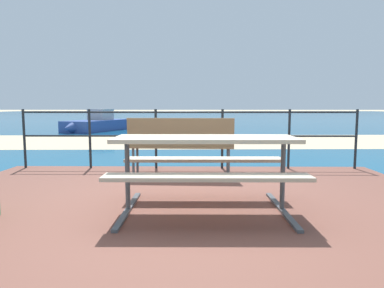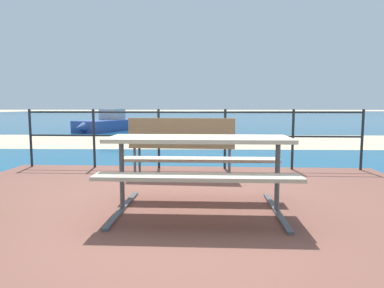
% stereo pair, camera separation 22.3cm
% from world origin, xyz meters
% --- Properties ---
extents(ground_plane, '(240.00, 240.00, 0.00)m').
position_xyz_m(ground_plane, '(0.00, 0.00, 0.00)').
color(ground_plane, beige).
extents(patio_paving, '(6.40, 5.20, 0.06)m').
position_xyz_m(patio_paving, '(0.00, 0.00, 0.03)').
color(patio_paving, brown).
rests_on(patio_paving, ground).
extents(sea_water, '(90.00, 90.00, 0.01)m').
position_xyz_m(sea_water, '(0.00, 40.00, 0.01)').
color(sea_water, '#145B84').
rests_on(sea_water, ground).
extents(beach_strip, '(54.12, 6.44, 0.01)m').
position_xyz_m(beach_strip, '(0.00, 7.85, 0.01)').
color(beach_strip, beige).
rests_on(beach_strip, ground).
extents(picnic_table, '(1.88, 1.32, 0.79)m').
position_xyz_m(picnic_table, '(0.23, -0.12, 0.66)').
color(picnic_table, '#BCAD93').
rests_on(picnic_table, patio_paving).
extents(park_bench, '(1.67, 0.48, 0.92)m').
position_xyz_m(park_bench, '(-0.11, 1.72, 0.62)').
color(park_bench, '#8C704C').
rests_on(park_bench, patio_paving).
extents(railing_fence, '(5.94, 0.04, 1.05)m').
position_xyz_m(railing_fence, '(0.00, 2.42, 0.72)').
color(railing_fence, '#1E2328').
rests_on(railing_fence, patio_paving).
extents(boat_near, '(2.58, 4.26, 1.04)m').
position_xyz_m(boat_near, '(-4.62, 12.68, 0.34)').
color(boat_near, '#2D478C').
rests_on(boat_near, sea_water).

